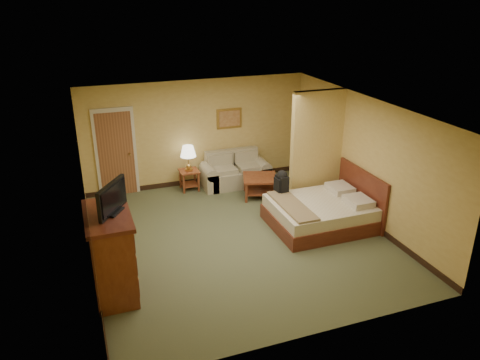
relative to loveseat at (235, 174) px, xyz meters
name	(u,v)px	position (x,y,z in m)	size (l,w,h in m)	color
floor	(239,237)	(-0.83, -2.57, -0.27)	(6.00, 6.00, 0.00)	#505838
ceiling	(238,108)	(-0.83, -2.57, 2.33)	(6.00, 6.00, 0.00)	white
back_wall	(197,133)	(-0.83, 0.43, 1.03)	(5.50, 0.02, 2.60)	tan
left_wall	(85,197)	(-3.58, -2.57, 1.03)	(0.02, 6.00, 2.60)	tan
right_wall	(364,159)	(1.92, -2.57, 1.03)	(0.02, 6.00, 2.60)	tan
partition	(316,149)	(1.32, -1.65, 1.03)	(1.20, 0.15, 2.60)	tan
door	(116,153)	(-2.78, 0.39, 0.76)	(0.94, 0.16, 2.10)	beige
baseboard	(199,180)	(-0.83, 0.42, -0.21)	(5.50, 0.02, 0.12)	black
loveseat	(235,174)	(0.00, 0.00, 0.00)	(1.67, 0.78, 0.84)	tan
side_table	(189,177)	(-1.15, 0.08, 0.05)	(0.45, 0.45, 0.50)	maroon
table_lamp	(188,152)	(-1.15, 0.08, 0.70)	(0.38, 0.38, 0.62)	#B88B43
coffee_table	(260,182)	(0.31, -0.88, 0.08)	(0.97, 0.97, 0.50)	maroon
wall_picture	(229,118)	(0.00, 0.40, 1.33)	(0.64, 0.04, 0.50)	#B78E3F
dresser	(112,253)	(-3.31, -3.55, 0.43)	(0.69, 1.31, 1.40)	maroon
tv	(112,199)	(-3.21, -3.55, 1.35)	(0.49, 0.70, 0.49)	black
bed	(323,212)	(0.99, -2.67, 0.03)	(2.01, 1.70, 1.10)	#541E13
backpack	(282,181)	(0.36, -1.96, 0.53)	(0.23, 0.31, 0.50)	black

